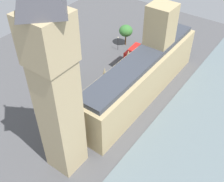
% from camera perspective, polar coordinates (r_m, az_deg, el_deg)
% --- Properties ---
extents(ground_plane, '(144.92, 144.92, 0.00)m').
position_cam_1_polar(ground_plane, '(101.73, 4.68, -0.21)').
color(ground_plane, '#4C4C4F').
extents(parliament_building, '(11.86, 58.86, 29.98)m').
position_cam_1_polar(parliament_building, '(96.57, 6.51, 3.95)').
color(parliament_building, tan).
rests_on(parliament_building, ground).
extents(clock_tower, '(9.18, 9.18, 62.70)m').
position_cam_1_polar(clock_tower, '(59.19, -12.21, 4.95)').
color(clock_tower, tan).
rests_on(clock_tower, ground).
extents(double_decker_bus_kerbside, '(3.28, 10.65, 4.75)m').
position_cam_1_polar(double_decker_bus_kerbside, '(118.18, 4.16, 7.85)').
color(double_decker_bus_kerbside, red).
rests_on(double_decker_bus_kerbside, ground).
extents(car_silver_by_river_gate, '(2.02, 4.57, 1.74)m').
position_cam_1_polar(car_silver_by_river_gate, '(109.81, 0.63, 4.02)').
color(car_silver_by_river_gate, '#B7B7BC').
rests_on(car_silver_by_river_gate, ground).
extents(car_black_midblock, '(1.91, 4.60, 1.74)m').
position_cam_1_polar(car_black_midblock, '(105.95, -2.02, 2.45)').
color(car_black_midblock, black).
rests_on(car_black_midblock, ground).
extents(car_yellow_cab_corner, '(2.10, 4.84, 1.74)m').
position_cam_1_polar(car_yellow_cab_corner, '(100.35, -4.33, -0.18)').
color(car_yellow_cab_corner, gold).
rests_on(car_yellow_cab_corner, ground).
extents(car_white_under_trees, '(1.98, 4.80, 1.74)m').
position_cam_1_polar(car_white_under_trees, '(95.83, -7.06, -2.77)').
color(car_white_under_trees, silver).
rests_on(car_white_under_trees, ground).
extents(pedestrian_near_tower, '(0.69, 0.70, 1.70)m').
position_cam_1_polar(pedestrian_near_tower, '(100.86, 0.67, 0.10)').
color(pedestrian_near_tower, navy).
rests_on(pedestrian_near_tower, ground).
extents(pedestrian_leading, '(0.52, 0.61, 1.62)m').
position_cam_1_polar(pedestrian_leading, '(95.82, -1.89, -2.55)').
color(pedestrian_leading, maroon).
rests_on(pedestrian_leading, ground).
extents(plane_tree_opposite_hall, '(5.97, 5.97, 9.51)m').
position_cam_1_polar(plane_tree_opposite_hall, '(125.34, 2.86, 12.22)').
color(plane_tree_opposite_hall, brown).
rests_on(plane_tree_opposite_hall, ground).
extents(plane_tree_trailing, '(5.68, 5.68, 8.99)m').
position_cam_1_polar(plane_tree_trailing, '(102.19, -9.22, 4.23)').
color(plane_tree_trailing, brown).
rests_on(plane_tree_trailing, ground).
extents(street_lamp_far_end, '(0.56, 0.56, 6.42)m').
position_cam_1_polar(street_lamp_far_end, '(122.51, 1.23, 10.23)').
color(street_lamp_far_end, black).
rests_on(street_lamp_far_end, ground).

